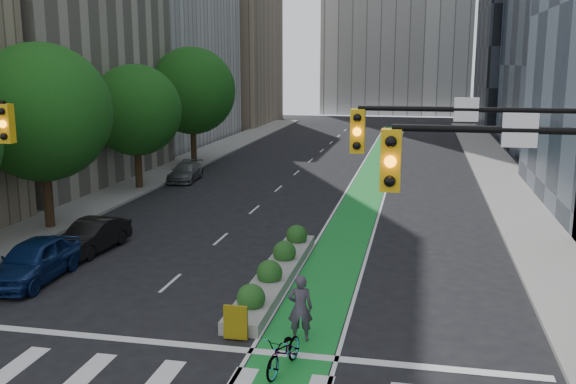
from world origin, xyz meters
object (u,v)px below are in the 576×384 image
at_px(bicycle, 284,352).
at_px(cyclist, 300,308).
at_px(median_planter, 276,271).
at_px(parked_car_left_far, 186,172).
at_px(parked_car_left_mid, 92,236).
at_px(parked_car_left_near, 34,260).

relative_size(bicycle, cyclist, 0.99).
xyz_separation_m(median_planter, bicycle, (1.74, -6.73, 0.14)).
bearing_deg(parked_car_left_far, parked_car_left_mid, -88.10).
distance_m(median_planter, bicycle, 6.96).
distance_m(parked_car_left_mid, parked_car_left_far, 16.47).
relative_size(parked_car_left_mid, parked_car_left_far, 0.98).
height_order(median_planter, cyclist, cyclist).
relative_size(parked_car_left_near, parked_car_left_far, 1.09).
bearing_deg(parked_car_left_mid, bicycle, -35.97).
distance_m(cyclist, parked_car_left_mid, 12.33).
relative_size(cyclist, parked_car_left_far, 0.47).
relative_size(median_planter, cyclist, 5.19).
distance_m(median_planter, cyclist, 5.22).
distance_m(bicycle, cyclist, 1.93).
xyz_separation_m(parked_car_left_near, parked_car_left_far, (-1.77, 20.19, -0.17)).
xyz_separation_m(bicycle, parked_car_left_mid, (-10.15, 8.77, 0.16)).
distance_m(parked_car_left_near, parked_car_left_mid, 3.86).
xyz_separation_m(median_planter, parked_car_left_mid, (-8.41, 2.04, 0.30)).
height_order(bicycle, parked_car_left_mid, parked_car_left_mid).
relative_size(parked_car_left_near, parked_car_left_mid, 1.12).
bearing_deg(cyclist, parked_car_left_mid, -43.38).
xyz_separation_m(cyclist, parked_car_left_mid, (-10.22, 6.90, -0.31)).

